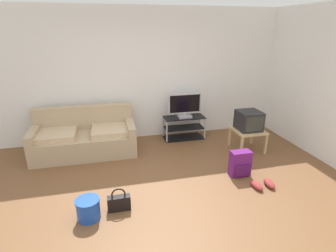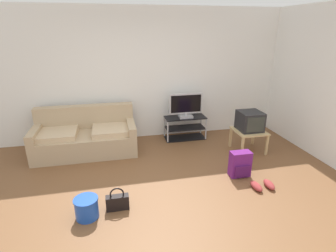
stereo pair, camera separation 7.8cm
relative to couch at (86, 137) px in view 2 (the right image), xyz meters
The scene contains 12 objects.
ground_plane 2.23m from the couch, 57.43° to the right, with size 9.00×9.80×0.02m, color brown.
wall_back 1.69m from the couch, 26.44° to the left, with size 9.00×0.10×2.70m, color white.
wall_right 4.48m from the couch, 13.52° to the right, with size 0.10×3.60×2.70m, color white.
couch is the anchor object (origin of this frame).
tv_stand 2.06m from the couch, ahead, with size 0.87×0.38×0.49m.
flat_tv 2.11m from the couch, ahead, with size 0.71×0.22×0.52m.
side_table 3.15m from the couch, 11.76° to the right, with size 0.56×0.56×0.43m.
crt_tv 3.16m from the couch, 11.47° to the right, with size 0.43×0.43×0.37m.
backpack 2.90m from the couch, 30.91° to the right, with size 0.33×0.25×0.42m.
handbag 2.02m from the couch, 75.18° to the right, with size 0.30×0.11×0.33m.
cleaning_bucket 2.03m from the couch, 86.38° to the right, with size 0.31×0.31×0.27m.
sneakers_pair 3.29m from the couch, 35.43° to the right, with size 0.35×0.28×0.09m.
Camera 2 is at (-0.65, -3.11, 2.27)m, focal length 28.41 mm.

